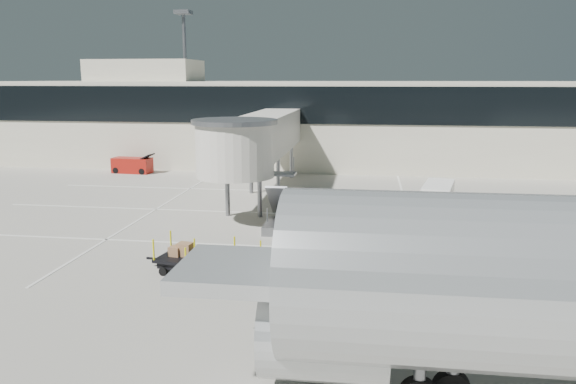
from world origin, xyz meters
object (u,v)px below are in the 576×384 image
object	(u,v)px
belt_loader	(132,165)
suitcase_cart	(447,222)
ground_worker	(332,250)
minivan	(438,193)
box_cart_far	(196,260)
box_cart_near	(221,265)
baggage_tug	(328,211)

from	to	relation	value
belt_loader	suitcase_cart	bearing A→B (deg)	-27.41
ground_worker	minivan	distance (m)	13.99
suitcase_cart	box_cart_far	xyz separation A→B (m)	(-11.64, -8.64, 0.10)
box_cart_near	minivan	distance (m)	18.08
baggage_tug	ground_worker	world-z (taller)	baggage_tug
box_cart_near	box_cart_far	bearing A→B (deg)	161.14
suitcase_cart	ground_worker	world-z (taller)	ground_worker
baggage_tug	belt_loader	xyz separation A→B (m)	(-18.49, 14.93, 0.05)
box_cart_near	belt_loader	xyz separation A→B (m)	(-14.72, 25.02, 0.13)
baggage_tug	suitcase_cart	world-z (taller)	baggage_tug
belt_loader	baggage_tug	bearing A→B (deg)	-33.88
box_cart_far	ground_worker	distance (m)	5.98
box_cart_near	minivan	bearing A→B (deg)	52.25
box_cart_near	belt_loader	bearing A→B (deg)	118.57
box_cart_far	minivan	distance (m)	18.52
ground_worker	minivan	xyz separation A→B (m)	(6.03, 12.62, 0.20)
baggage_tug	minivan	distance (m)	8.21
suitcase_cart	box_cart_far	size ratio (longest dim) A/B	0.85
baggage_tug	ground_worker	xyz separation A→B (m)	(0.79, -8.06, 0.14)
suitcase_cart	ground_worker	distance (m)	9.14
suitcase_cart	belt_loader	size ratio (longest dim) A/B	0.92
baggage_tug	minivan	bearing A→B (deg)	23.33
ground_worker	box_cart_near	bearing A→B (deg)	-159.95
baggage_tug	suitcase_cart	bearing A→B (deg)	-19.66
box_cart_near	suitcase_cart	bearing A→B (deg)	38.84
suitcase_cart	box_cart_near	distance (m)	13.80
suitcase_cart	minivan	distance (m)	5.67
box_cart_near	minivan	xyz separation A→B (m)	(10.58, 14.65, 0.43)
ground_worker	minivan	bearing A→B (deg)	60.44
minivan	belt_loader	size ratio (longest dim) A/B	1.20
suitcase_cart	box_cart_far	world-z (taller)	box_cart_far
minivan	box_cart_far	bearing A→B (deg)	-117.48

